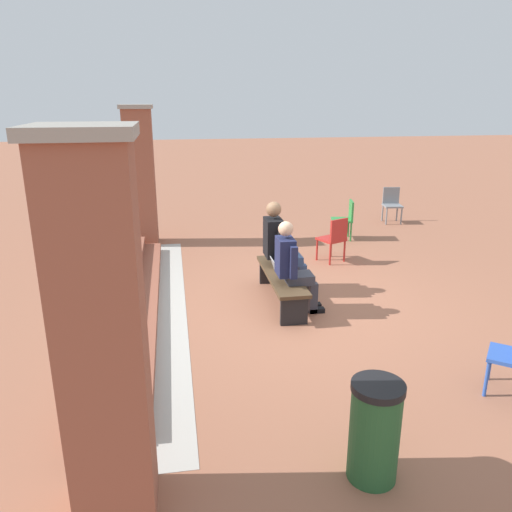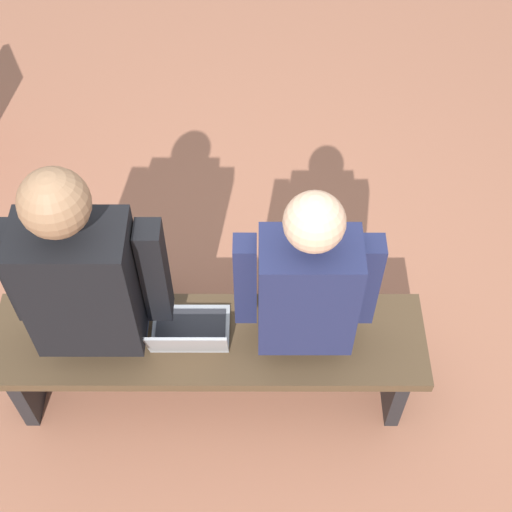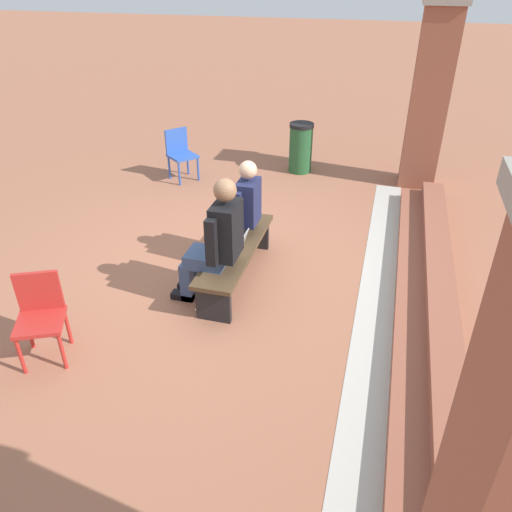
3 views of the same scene
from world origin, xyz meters
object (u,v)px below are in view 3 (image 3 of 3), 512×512
Objects in this scene: plastic_chair_near_bench_right at (40,312)px; person_adult at (216,240)px; person_student at (240,211)px; laptop at (235,246)px; bench at (236,254)px; litter_bin at (301,148)px; plastic_chair_by_pillar at (180,151)px.

person_adult is at bearing 134.31° from plastic_chair_near_bench_right.
laptop is at bearing 9.79° from person_student.
person_student is 0.51m from laptop.
litter_bin is (-3.66, 0.05, 0.08)m from bench.
litter_bin is (-3.28, 0.12, -0.28)m from person_student.
person_adult is 1.82m from plastic_chair_near_bench_right.
litter_bin reaches higher than laptop.
laptop is at bearing 33.03° from plastic_chair_by_pillar.
bench is at bearing -0.76° from litter_bin.
person_adult is at bearing 28.88° from plastic_chair_by_pillar.
bench is 2.09× the size of litter_bin.
person_adult reaches higher than person_student.
plastic_chair_near_bench_right is 4.52m from plastic_chair_by_pillar.
plastic_chair_near_bench_right is at bearing -38.84° from bench.
plastic_chair_near_bench_right is at bearing -45.69° from person_adult.
laptop is 0.37× the size of litter_bin.
bench is 0.53m from person_student.
person_adult is at bearing -9.60° from bench.
bench is 2.14× the size of plastic_chair_near_bench_right.
person_student is at bearing 179.57° from person_adult.
person_student is at bearing -170.11° from bench.
laptop is (0.07, 0.01, 0.15)m from bench.
plastic_chair_near_bench_right is (1.62, -1.37, -0.02)m from laptop.
person_adult is 1.72× the size of plastic_chair_near_bench_right.
person_adult is 4.11m from litter_bin.
person_student reaches higher than plastic_chair_by_pillar.
laptop is 2.12m from plastic_chair_near_bench_right.
person_student is 3.01m from plastic_chair_by_pillar.
bench is 1.34× the size of person_student.
plastic_chair_by_pillar is at bearing -173.72° from plastic_chair_near_bench_right.
plastic_chair_by_pillar is 0.98× the size of litter_bin.
person_adult is (0.43, -0.07, 0.40)m from bench.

